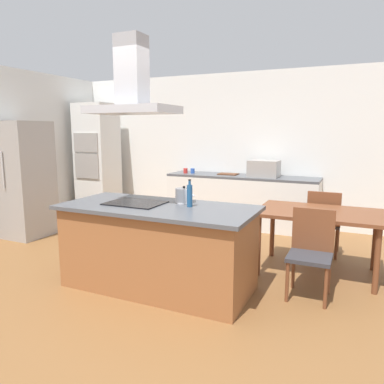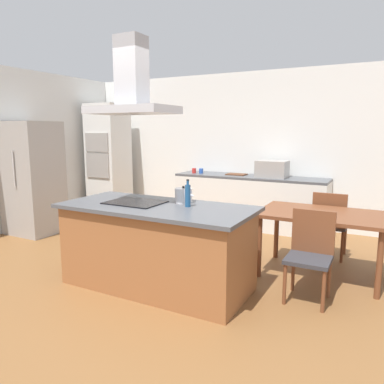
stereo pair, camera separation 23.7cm
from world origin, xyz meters
name	(u,v)px [view 2 (the right image)]	position (x,y,z in m)	size (l,w,h in m)	color
ground	(214,248)	(0.00, 1.50, 0.00)	(16.00, 16.00, 0.00)	brown
wall_back	(256,149)	(0.00, 3.25, 1.35)	(7.20, 0.10, 2.70)	white
wall_left	(19,150)	(-3.45, 1.00, 1.35)	(0.10, 8.80, 2.70)	white
kitchen_island	(157,246)	(0.00, 0.00, 0.45)	(2.07, 0.95, 0.90)	#995B33
cooktop	(135,202)	(-0.28, 0.00, 0.91)	(0.60, 0.44, 0.01)	black
tea_kettle	(184,195)	(0.18, 0.26, 0.98)	(0.24, 0.19, 0.19)	silver
olive_oil_bottle	(188,195)	(0.33, 0.09, 1.02)	(0.06, 0.06, 0.29)	navy
back_counter	(249,201)	(0.03, 2.88, 0.45)	(2.64, 0.62, 0.90)	silver
countertop_microwave	(272,169)	(0.42, 2.88, 1.04)	(0.50, 0.38, 0.28)	#9E9993
coffee_mug_red	(194,171)	(-1.02, 2.81, 0.95)	(0.08, 0.08, 0.09)	red
coffee_mug_blue	(201,171)	(-0.89, 2.84, 0.95)	(0.08, 0.08, 0.09)	#2D56B2
cutting_board	(237,174)	(-0.23, 2.93, 0.91)	(0.34, 0.24, 0.02)	#59331E
wall_oven_stack	(109,159)	(-2.90, 2.65, 1.10)	(0.70, 0.66, 2.20)	silver
refrigerator	(33,178)	(-2.98, 0.87, 0.91)	(0.80, 0.73, 1.82)	#9E9993
dining_table	(322,220)	(1.51, 1.15, 0.67)	(1.40, 0.90, 0.75)	brown
chair_facing_back_wall	(330,221)	(1.51, 1.82, 0.51)	(0.42, 0.42, 0.89)	#333338
chair_facing_island	(311,249)	(1.51, 0.49, 0.51)	(0.42, 0.42, 0.89)	#333338
range_hood	(132,89)	(-0.28, 0.00, 2.10)	(0.90, 0.55, 0.78)	#ADADB2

